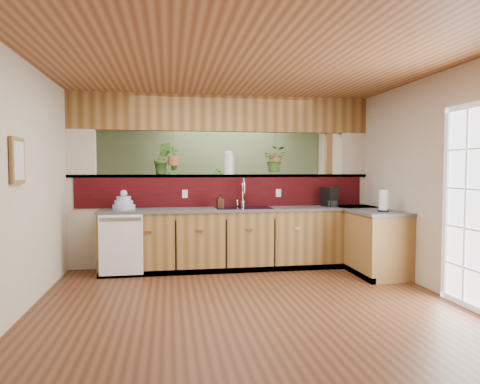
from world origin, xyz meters
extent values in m
cube|color=#4F2B18|center=(0.00, 0.00, 0.00)|extent=(4.60, 7.00, 0.01)
cube|color=brown|center=(0.00, 0.00, 2.60)|extent=(4.60, 7.00, 0.01)
cube|color=beige|center=(0.00, 3.50, 1.30)|extent=(4.60, 0.02, 2.60)
cube|color=beige|center=(0.00, -3.50, 1.30)|extent=(4.60, 0.02, 2.60)
cube|color=beige|center=(-2.30, 0.00, 1.30)|extent=(0.02, 7.00, 2.60)
cube|color=beige|center=(2.30, 0.00, 1.30)|extent=(0.02, 7.00, 2.60)
cube|color=beige|center=(0.00, 1.35, 0.68)|extent=(4.60, 0.15, 1.35)
cube|color=#37070A|center=(0.00, 1.27, 1.12)|extent=(4.40, 0.02, 0.45)
cube|color=brown|center=(0.00, 1.35, 1.37)|extent=(4.60, 0.21, 0.04)
cube|color=brown|center=(0.00, 1.35, 2.33)|extent=(4.60, 0.15, 0.55)
cube|color=beige|center=(-2.10, 1.35, 1.70)|extent=(0.40, 0.15, 0.70)
cube|color=beige|center=(2.10, 1.35, 1.70)|extent=(0.40, 0.15, 0.70)
cube|color=brown|center=(1.70, 1.35, 1.30)|extent=(0.10, 0.10, 2.60)
cube|color=brown|center=(0.00, 1.35, 1.37)|extent=(4.60, 0.21, 0.04)
cube|color=brown|center=(0.00, 1.35, 2.33)|extent=(4.60, 0.15, 0.55)
cube|color=#5F744F|center=(0.00, 3.48, 1.30)|extent=(4.55, 0.02, 2.55)
cube|color=brown|center=(0.25, 0.98, 0.43)|extent=(4.10, 0.60, 0.86)
cube|color=#48494D|center=(0.25, 0.98, 0.88)|extent=(4.14, 0.64, 0.04)
cube|color=brown|center=(2.00, 0.54, 0.43)|extent=(0.60, 1.48, 0.86)
cube|color=#48494D|center=(2.00, 0.54, 0.88)|extent=(0.64, 1.52, 0.04)
cube|color=brown|center=(2.00, 0.98, 0.43)|extent=(0.60, 0.60, 0.86)
cube|color=#48494D|center=(2.00, 0.98, 0.88)|extent=(0.64, 0.64, 0.04)
cube|color=black|center=(0.25, 0.71, 0.04)|extent=(4.10, 0.06, 0.08)
cube|color=black|center=(1.73, 0.54, 0.04)|extent=(0.06, 1.48, 0.08)
cube|color=white|center=(-1.48, 0.66, 0.45)|extent=(0.58, 0.02, 0.82)
cube|color=#B7B7B2|center=(-1.48, 0.65, 0.80)|extent=(0.54, 0.01, 0.05)
cube|color=black|center=(0.25, 0.98, 0.89)|extent=(0.82, 0.50, 0.03)
cube|color=black|center=(0.06, 0.98, 0.80)|extent=(0.34, 0.40, 0.16)
cube|color=black|center=(0.44, 0.98, 0.80)|extent=(0.34, 0.40, 0.16)
cube|color=white|center=(2.27, -1.30, 1.05)|extent=(0.06, 1.02, 2.16)
cube|color=brown|center=(-2.27, -0.80, 1.55)|extent=(0.03, 0.35, 0.45)
cube|color=silver|center=(-2.26, -0.80, 1.55)|extent=(0.01, 0.27, 0.37)
cylinder|color=#B7B7B2|center=(0.27, 1.18, 0.95)|extent=(0.06, 0.06, 0.09)
cylinder|color=#B7B7B2|center=(0.27, 1.18, 1.11)|extent=(0.02, 0.02, 0.26)
torus|color=#B7B7B2|center=(0.27, 1.11, 1.24)|extent=(0.19, 0.03, 0.19)
cylinder|color=#B7B7B2|center=(0.27, 1.03, 1.18)|extent=(0.02, 0.02, 0.11)
cylinder|color=#B7B7B2|center=(0.19, 1.18, 0.96)|extent=(0.03, 0.03, 0.09)
cylinder|color=#A3B4D2|center=(-1.47, 1.00, 0.93)|extent=(0.32, 0.32, 0.07)
cylinder|color=#A3B4D2|center=(-1.47, 1.00, 1.00)|extent=(0.26, 0.26, 0.06)
cylinder|color=#A3B4D2|center=(-1.47, 1.00, 1.06)|extent=(0.20, 0.20, 0.06)
sphere|color=#A3B4D2|center=(-1.47, 1.00, 1.13)|extent=(0.10, 0.10, 0.10)
imported|color=#372114|center=(-0.10, 1.00, 1.00)|extent=(0.11, 0.11, 0.21)
cube|color=black|center=(1.60, 1.02, 1.05)|extent=(0.16, 0.26, 0.30)
cube|color=black|center=(1.60, 0.93, 0.95)|extent=(0.14, 0.10, 0.10)
cylinder|color=silver|center=(1.60, 0.96, 0.99)|extent=(0.08, 0.08, 0.08)
cylinder|color=black|center=(2.02, 0.12, 0.91)|extent=(0.15, 0.15, 0.02)
cylinder|color=#B7B7B2|center=(2.02, 0.12, 1.06)|extent=(0.02, 0.02, 0.31)
cylinder|color=white|center=(2.02, 0.12, 1.06)|extent=(0.12, 0.12, 0.27)
cylinder|color=silver|center=(0.08, 1.35, 1.53)|extent=(0.17, 0.17, 0.28)
sphere|color=silver|center=(0.08, 1.35, 1.68)|extent=(0.15, 0.15, 0.15)
imported|color=#2F551D|center=(-0.93, 1.35, 1.63)|extent=(0.30, 0.25, 0.48)
cylinder|color=brown|center=(-0.76, 1.35, 1.85)|extent=(0.01, 0.01, 0.39)
cylinder|color=brown|center=(-0.76, 1.35, 1.60)|extent=(0.17, 0.17, 0.15)
imported|color=#2F551D|center=(-0.76, 1.35, 1.82)|extent=(0.20, 0.14, 0.36)
cylinder|color=brown|center=(0.82, 1.35, 1.85)|extent=(0.01, 0.01, 0.41)
cylinder|color=brown|center=(0.82, 1.35, 1.58)|extent=(0.19, 0.19, 0.16)
imported|color=#2F551D|center=(0.82, 1.35, 1.82)|extent=(0.44, 0.41, 0.40)
cube|color=black|center=(-0.31, 3.25, 0.50)|extent=(1.73, 0.71, 1.12)
imported|color=#2F551D|center=(-0.76, 3.25, 1.28)|extent=(0.28, 0.23, 0.45)
imported|color=#2F551D|center=(0.15, 3.25, 1.28)|extent=(0.32, 0.32, 0.44)
imported|color=#2F551D|center=(1.14, 2.28, 0.39)|extent=(0.82, 0.74, 0.79)
camera|label=1|loc=(-0.83, -5.22, 1.46)|focal=32.00mm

